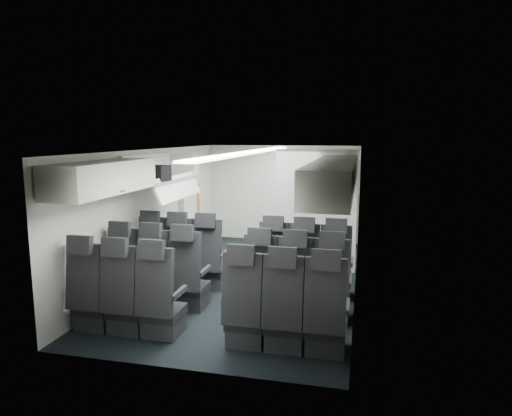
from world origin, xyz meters
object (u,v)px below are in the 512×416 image
at_px(seat_row_rear, 202,308).
at_px(boarding_door, 191,206).
at_px(seat_row_mid, 225,284).
at_px(carry_on_bag, 156,173).
at_px(galley_unit, 323,202).
at_px(flight_attendant, 294,215).
at_px(seat_row_front, 242,265).

distance_m(seat_row_rear, boarding_door, 4.25).
bearing_deg(seat_row_mid, boarding_door, 118.77).
bearing_deg(carry_on_bag, galley_unit, 65.87).
relative_size(flight_attendant, carry_on_bag, 4.10).
bearing_deg(carry_on_bag, seat_row_mid, -21.05).
relative_size(seat_row_mid, flight_attendant, 2.05).
height_order(seat_row_rear, boarding_door, boarding_door).
bearing_deg(carry_on_bag, flight_attendant, 63.82).
bearing_deg(boarding_door, seat_row_front, -51.84).
bearing_deg(seat_row_rear, seat_row_front, 90.00).
bearing_deg(boarding_door, galley_unit, 24.28).
relative_size(seat_row_rear, carry_on_bag, 8.41).
relative_size(seat_row_front, flight_attendant, 2.05).
relative_size(seat_row_front, carry_on_bag, 8.41).
relative_size(seat_row_mid, boarding_door, 1.79).
height_order(flight_attendant, carry_on_bag, carry_on_bag).
distance_m(seat_row_front, carry_on_bag, 1.95).
xyz_separation_m(galley_unit, flight_attendant, (-0.50, -0.91, -0.14)).
height_order(seat_row_front, galley_unit, galley_unit).
height_order(seat_row_front, flight_attendant, flight_attendant).
height_order(seat_row_rear, flight_attendant, flight_attendant).
height_order(seat_row_mid, boarding_door, boarding_door).
bearing_deg(flight_attendant, boarding_door, 82.94).
height_order(galley_unit, carry_on_bag, carry_on_bag).
xyz_separation_m(seat_row_mid, flight_attendant, (0.45, 3.24, 0.41)).
bearing_deg(galley_unit, seat_row_rear, -100.65).
bearing_deg(seat_row_rear, boarding_door, 112.87).
bearing_deg(seat_row_mid, flight_attendant, 82.12).
relative_size(seat_row_front, boarding_door, 1.79).
xyz_separation_m(seat_row_front, seat_row_rear, (0.00, -1.80, 0.00)).
distance_m(seat_row_rear, carry_on_bag, 2.61).
distance_m(seat_row_mid, flight_attendant, 3.30).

